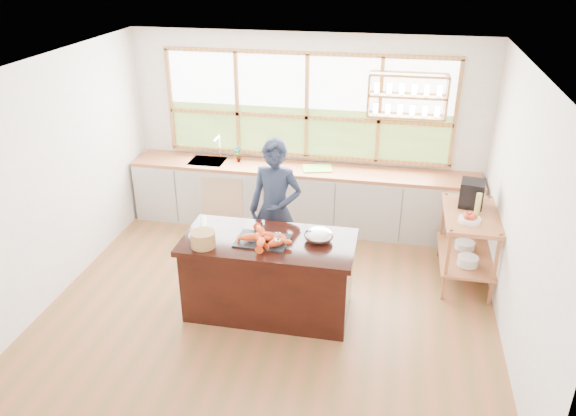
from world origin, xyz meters
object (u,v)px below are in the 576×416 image
(espresso_machine, at_px, (472,194))
(island, at_px, (269,275))
(cook, at_px, (275,211))
(wicker_basket, at_px, (203,239))

(espresso_machine, bearing_deg, island, -140.31)
(island, distance_m, cook, 0.87)
(espresso_machine, bearing_deg, cook, -157.50)
(cook, distance_m, wicker_basket, 1.16)
(island, height_order, cook, cook)
(cook, xyz_separation_m, wicker_basket, (-0.55, -1.02, 0.10))
(cook, relative_size, espresso_machine, 5.64)
(wicker_basket, bearing_deg, cook, 61.82)
(island, relative_size, wicker_basket, 7.12)
(island, relative_size, cook, 1.05)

